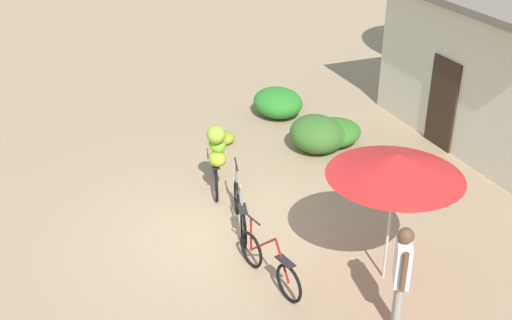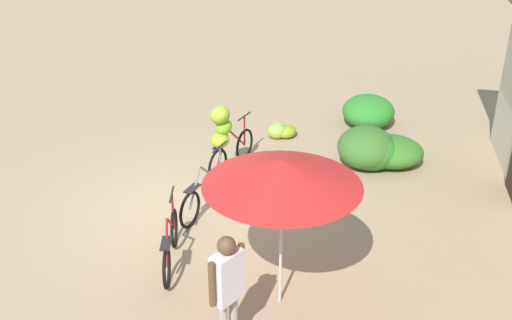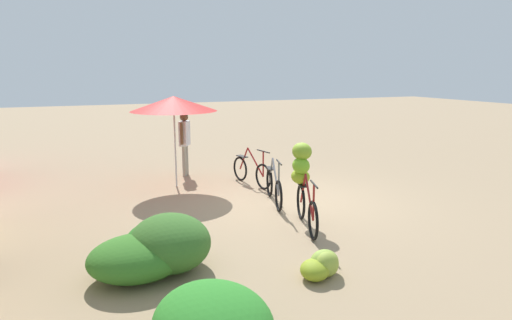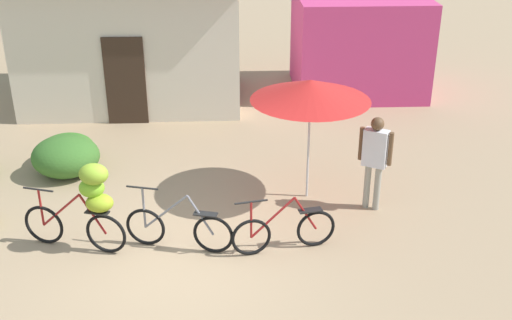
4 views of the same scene
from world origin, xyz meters
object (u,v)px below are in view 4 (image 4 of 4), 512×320
object	(u,v)px
bicycle_leftmost	(89,199)
bicycle_near_pile	(179,229)
shop_pink	(358,43)
bicycle_center_loaded	(284,231)
building_low	(133,35)
market_umbrella	(311,90)
person_vendor	(375,154)

from	to	relation	value
bicycle_leftmost	bicycle_near_pile	distance (m)	1.41
shop_pink	bicycle_center_loaded	world-z (taller)	shop_pink
bicycle_leftmost	bicycle_center_loaded	world-z (taller)	bicycle_leftmost
building_low	bicycle_near_pile	xyz separation A→B (m)	(1.50, -6.94, -1.29)
market_umbrella	bicycle_leftmost	xyz separation A→B (m)	(-3.47, -1.57, -1.11)
bicycle_near_pile	market_umbrella	bearing A→B (deg)	36.51
shop_pink	bicycle_leftmost	xyz separation A→B (m)	(-5.44, -7.41, -0.34)
market_umbrella	bicycle_leftmost	world-z (taller)	market_umbrella
building_low	bicycle_near_pile	distance (m)	7.21
person_vendor	bicycle_center_loaded	bearing A→B (deg)	-142.27
market_umbrella	bicycle_center_loaded	xyz separation A→B (m)	(-0.56, -1.73, -1.65)
person_vendor	bicycle_leftmost	bearing A→B (deg)	-166.35
bicycle_near_pile	person_vendor	distance (m)	3.48
shop_pink	bicycle_center_loaded	distance (m)	8.03
building_low	bicycle_leftmost	size ratio (longest dim) A/B	3.39
shop_pink	bicycle_center_loaded	bearing A→B (deg)	-108.55
shop_pink	person_vendor	size ratio (longest dim) A/B	1.91
building_low	bicycle_center_loaded	distance (m)	7.82
bicycle_near_pile	person_vendor	xyz separation A→B (m)	(3.22, 1.13, 0.67)
building_low	bicycle_center_loaded	xyz separation A→B (m)	(3.10, -7.06, -1.30)
bicycle_leftmost	person_vendor	xyz separation A→B (m)	(4.52, 1.10, 0.14)
building_low	shop_pink	bearing A→B (deg)	5.08
building_low	bicycle_near_pile	world-z (taller)	building_low
market_umbrella	bicycle_near_pile	bearing A→B (deg)	-143.49
building_low	person_vendor	xyz separation A→B (m)	(4.71, -5.81, -0.61)
shop_pink	bicycle_center_loaded	size ratio (longest dim) A/B	1.98
bicycle_leftmost	shop_pink	bearing A→B (deg)	53.70
bicycle_center_loaded	person_vendor	world-z (taller)	person_vendor
market_umbrella	bicycle_center_loaded	bearing A→B (deg)	-108.07
bicycle_leftmost	bicycle_center_loaded	size ratio (longest dim) A/B	1.02
bicycle_near_pile	bicycle_center_loaded	size ratio (longest dim) A/B	1.03
building_low	market_umbrella	world-z (taller)	building_low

